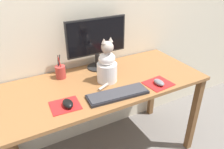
# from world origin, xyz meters

# --- Properties ---
(wall_back) EXTENTS (7.00, 0.04, 2.50)m
(wall_back) POSITION_xyz_m (0.00, 0.36, 1.25)
(wall_back) COLOR beige
(wall_back) RESTS_ON ground_plane
(desk) EXTENTS (1.48, 0.65, 0.75)m
(desk) POSITION_xyz_m (0.00, 0.00, 0.65)
(desk) COLOR brown
(desk) RESTS_ON ground_plane
(monitor) EXTENTS (0.49, 0.17, 0.41)m
(monitor) POSITION_xyz_m (0.05, 0.23, 0.98)
(monitor) COLOR black
(monitor) RESTS_ON desk
(keyboard) EXTENTS (0.42, 0.16, 0.02)m
(keyboard) POSITION_xyz_m (-0.01, -0.21, 0.76)
(keyboard) COLOR black
(keyboard) RESTS_ON desk
(mousepad_left) EXTENTS (0.19, 0.17, 0.00)m
(mousepad_left) POSITION_xyz_m (-0.35, -0.16, 0.75)
(mousepad_left) COLOR red
(mousepad_left) RESTS_ON desk
(mousepad_right) EXTENTS (0.20, 0.18, 0.00)m
(mousepad_right) POSITION_xyz_m (0.32, -0.22, 0.75)
(mousepad_right) COLOR red
(mousepad_right) RESTS_ON desk
(computer_mouse_left) EXTENTS (0.06, 0.10, 0.04)m
(computer_mouse_left) POSITION_xyz_m (-0.34, -0.17, 0.77)
(computer_mouse_left) COLOR black
(computer_mouse_left) RESTS_ON mousepad_left
(computer_mouse_right) EXTENTS (0.06, 0.10, 0.03)m
(computer_mouse_right) POSITION_xyz_m (0.31, -0.23, 0.77)
(computer_mouse_right) COLOR slate
(computer_mouse_right) RESTS_ON mousepad_right
(cat) EXTENTS (0.20, 0.20, 0.33)m
(cat) POSITION_xyz_m (0.02, -0.00, 0.87)
(cat) COLOR white
(cat) RESTS_ON desk
(pen_cup) EXTENTS (0.08, 0.08, 0.18)m
(pen_cup) POSITION_xyz_m (-0.27, 0.20, 0.80)
(pen_cup) COLOR #B23833
(pen_cup) RESTS_ON desk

